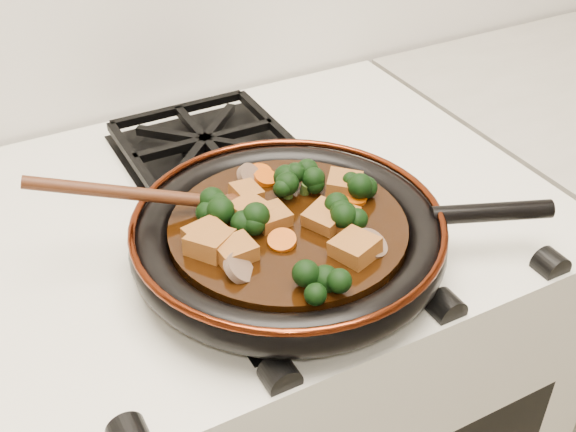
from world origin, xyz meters
name	(u,v)px	position (x,y,z in m)	size (l,w,h in m)	color
stove	(257,424)	(0.00, 1.69, 0.45)	(0.76, 0.60, 0.90)	silver
burner_grate_front	(301,256)	(0.00, 1.55, 0.91)	(0.23, 0.23, 0.03)	black
burner_grate_back	(206,146)	(0.00, 1.83, 0.91)	(0.23, 0.23, 0.03)	black
skillet	(290,235)	(-0.01, 1.56, 0.94)	(0.46, 0.35, 0.05)	black
braising_sauce	(288,231)	(-0.01, 1.56, 0.95)	(0.27, 0.27, 0.02)	black
tofu_cube_0	(344,186)	(0.08, 1.58, 0.97)	(0.04, 0.04, 0.02)	brown
tofu_cube_1	(326,219)	(0.02, 1.54, 0.97)	(0.04, 0.04, 0.02)	brown
tofu_cube_2	(271,218)	(-0.03, 1.57, 0.97)	(0.04, 0.04, 0.02)	brown
tofu_cube_3	(251,213)	(-0.04, 1.59, 0.97)	(0.04, 0.04, 0.02)	brown
tofu_cube_4	(246,194)	(-0.03, 1.62, 0.97)	(0.03, 0.03, 0.02)	brown
tofu_cube_5	(207,237)	(-0.10, 1.57, 0.97)	(0.04, 0.04, 0.02)	brown
tofu_cube_6	(210,243)	(-0.11, 1.56, 0.97)	(0.04, 0.04, 0.02)	brown
tofu_cube_7	(235,252)	(-0.09, 1.53, 0.97)	(0.04, 0.04, 0.02)	brown
tofu_cube_8	(340,218)	(0.04, 1.53, 0.97)	(0.04, 0.03, 0.02)	brown
tofu_cube_9	(355,249)	(0.02, 1.48, 0.97)	(0.04, 0.04, 0.02)	brown
broccoli_floret_0	(305,185)	(0.03, 1.60, 0.97)	(0.06, 0.06, 0.06)	black
broccoli_floret_1	(350,214)	(0.05, 1.53, 0.97)	(0.06, 0.06, 0.05)	black
broccoli_floret_2	(287,188)	(0.01, 1.60, 0.97)	(0.06, 0.06, 0.06)	black
broccoli_floret_3	(321,285)	(-0.04, 1.45, 0.97)	(0.06, 0.06, 0.05)	black
broccoli_floret_4	(360,183)	(0.09, 1.57, 0.97)	(0.06, 0.06, 0.06)	black
broccoli_floret_5	(218,211)	(-0.07, 1.61, 0.97)	(0.06, 0.06, 0.05)	black
broccoli_floret_6	(247,223)	(-0.06, 1.57, 0.97)	(0.06, 0.06, 0.05)	black
carrot_coin_0	(354,198)	(0.08, 1.56, 0.96)	(0.03, 0.03, 0.01)	#B94605
carrot_coin_1	(260,172)	(0.00, 1.66, 0.96)	(0.03, 0.03, 0.01)	#B94605
carrot_coin_2	(282,241)	(-0.03, 1.53, 0.96)	(0.03, 0.03, 0.01)	#B94605
carrot_coin_3	(343,192)	(0.07, 1.58, 0.96)	(0.03, 0.03, 0.01)	#B94605
carrot_coin_4	(266,178)	(0.00, 1.65, 0.96)	(0.03, 0.03, 0.01)	#B94605
mushroom_slice_0	(239,269)	(-0.10, 1.51, 0.97)	(0.03, 0.03, 0.01)	brown
mushroom_slice_1	(371,244)	(0.04, 1.48, 0.97)	(0.04, 0.04, 0.01)	brown
mushroom_slice_2	(250,176)	(-0.01, 1.66, 0.97)	(0.03, 0.03, 0.01)	brown
wooden_spoon	(180,198)	(-0.11, 1.63, 0.98)	(0.15, 0.07, 0.23)	#421F0E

